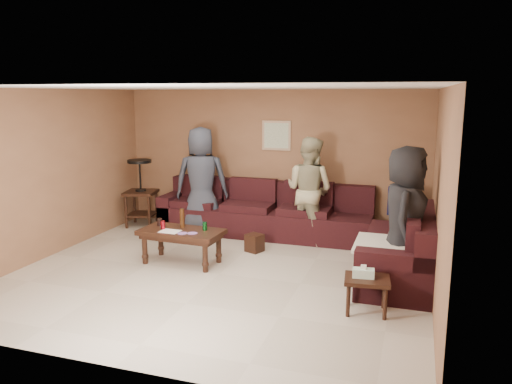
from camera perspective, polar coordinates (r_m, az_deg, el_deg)
room at (r=6.54m, az=-4.40°, el=4.46°), size 5.60×5.50×2.50m
sectional_sofa at (r=7.98m, az=5.35°, el=-4.11°), size 4.65×2.90×0.97m
coffee_table at (r=7.30m, az=-8.53°, el=-4.88°), size 1.22×0.66×0.78m
end_table_left at (r=9.45m, az=-13.03°, el=0.06°), size 0.64×0.64×1.24m
side_table_right at (r=5.79m, az=12.49°, el=-9.98°), size 0.54×0.46×0.55m
waste_bin at (r=7.81m, az=-0.17°, el=-5.83°), size 0.30×0.30×0.28m
wall_art at (r=8.84m, az=2.36°, el=6.47°), size 0.52×0.04×0.52m
person_left at (r=8.75m, az=-6.24°, el=1.32°), size 1.06×0.87×1.87m
person_middle at (r=8.22m, az=6.09°, el=0.23°), size 1.02×0.91×1.74m
person_right at (r=6.47m, az=16.65°, el=-2.89°), size 0.62×0.91×1.81m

